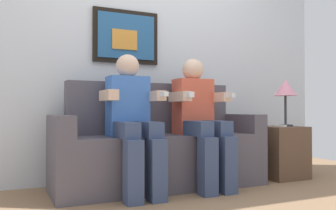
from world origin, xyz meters
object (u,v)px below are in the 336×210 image
Objects in this scene: couch at (159,151)px; spare_remote_on_table at (280,126)px; person_on_right at (200,116)px; person_on_left at (132,117)px; side_table_right at (281,152)px; table_lamp at (285,90)px.

spare_remote_on_table is at bearing -7.38° from couch.
spare_remote_on_table is (0.90, 0.01, -0.10)m from person_on_right.
person_on_left is 2.22× the size of side_table_right.
couch is at bearing 174.61° from table_lamp.
person_on_right is at bearing -28.93° from couch.
table_lamp is (1.29, -0.12, 0.55)m from couch.
couch is 13.80× the size of spare_remote_on_table.
person_on_left reaches higher than table_lamp.
table_lamp is at bearing 2.60° from person_on_right.
person_on_left is 1.00× the size of person_on_right.
person_on_right is at bearing -177.40° from table_lamp.
spare_remote_on_table is at bearing 0.43° from person_on_left.
table_lamp is (0.99, 0.04, 0.25)m from person_on_right.
person_on_right is at bearing -179.24° from spare_remote_on_table.
side_table_right is (1.25, -0.11, -0.06)m from couch.
person_on_left is 1.50m from spare_remote_on_table.
person_on_left is 1.62m from table_lamp.
couch is 1.61× the size of person_on_left.
person_on_left is at bearing -151.11° from couch.
person_on_right reaches higher than table_lamp.
couch is 1.25m from side_table_right.
person_on_right is (0.30, -0.17, 0.29)m from couch.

